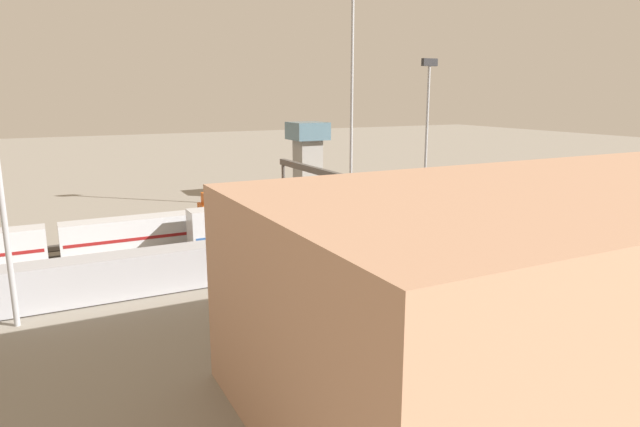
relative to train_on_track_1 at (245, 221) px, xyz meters
The scene contains 14 objects.
ground_plane 6.96m from the train_on_track_1, 131.27° to the left, with size 400.00×400.00×0.00m, color gray.
track_bed_0 6.94m from the train_on_track_1, 131.27° to the right, with size 140.00×2.80×0.12m, color #3D3833.
track_bed_1 4.82m from the train_on_track_1, behind, with size 140.00×2.80×0.12m, color #3D3833.
track_bed_2 6.94m from the train_on_track_1, 131.27° to the left, with size 140.00×2.80×0.12m, color #4C443D.
track_bed_3 11.10m from the train_on_track_1, 113.69° to the left, with size 140.00×2.80×0.12m, color #3D3833.
track_bed_4 15.75m from the train_on_track_1, 106.30° to the left, with size 140.00×2.80×0.12m, color #3D3833.
train_on_track_1 is the anchor object (origin of this frame).
train_on_track_0 5.01m from the train_on_track_1, 93.94° to the right, with size 10.00×3.00×5.00m.
train_on_track_4 21.53m from the train_on_track_1, 135.84° to the left, with size 90.60×3.00×4.40m.
train_on_track_2 16.12m from the train_on_track_1, 161.92° to the left, with size 47.20×3.06×5.00m.
light_mast_0 38.57m from the train_on_track_1, 165.95° to the right, with size 2.80×0.70×23.47m.
light_mast_2 28.43m from the train_on_track_1, 158.50° to the right, with size 2.80×0.70×33.01m.
signal_gantry 11.19m from the train_on_track_1, 149.36° to the left, with size 0.70×25.00×8.80m.
control_tower 29.37m from the train_on_track_1, 132.01° to the right, with size 6.00×6.00×13.12m.
Camera 1 is at (26.85, 59.67, 17.84)m, focal length 30.78 mm.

